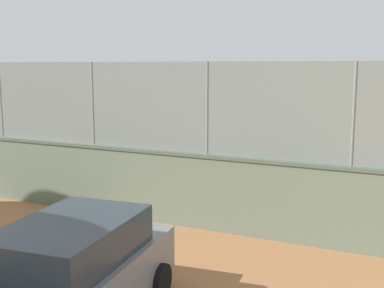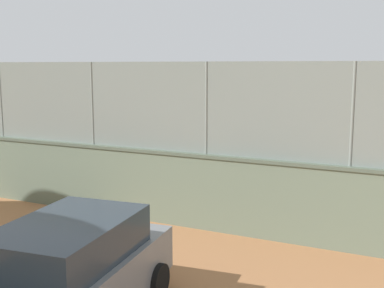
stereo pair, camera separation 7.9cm
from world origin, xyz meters
TOP-DOWN VIEW (x-y plane):
  - ground_plane at (0.00, 0.00)m, footprint 260.00×260.00m
  - perimeter_wall at (2.43, 13.49)m, footprint 30.49×0.73m
  - fence_panel_on_wall at (2.43, 13.49)m, footprint 29.94×0.42m
  - player_crossing_court at (5.19, 9.88)m, footprint 0.71×1.24m
  - player_foreground_swinging at (5.72, 5.61)m, footprint 0.73×1.10m
  - player_baseline_waiting at (-1.57, 9.35)m, footprint 1.00×0.68m
  - sports_ball at (6.30, 10.63)m, footprint 0.09×0.09m
  - spare_ball_by_wall at (8.29, 12.46)m, footprint 0.08×0.08m
  - parked_car_grey at (0.79, 18.74)m, footprint 2.34×4.53m

SIDE VIEW (x-z plane):
  - ground_plane at x=0.00m, z-range 0.00..0.00m
  - spare_ball_by_wall at x=8.29m, z-range 0.00..0.08m
  - sports_ball at x=6.30m, z-range 0.00..0.09m
  - player_baseline_waiting at x=-1.57m, z-range 0.12..1.60m
  - parked_car_grey at x=0.79m, z-range 0.02..1.70m
  - player_crossing_court at x=5.19m, z-range 0.13..1.67m
  - perimeter_wall at x=2.43m, z-range 0.01..1.86m
  - player_foreground_swinging at x=5.72m, z-range 0.16..1.88m
  - fence_panel_on_wall at x=2.43m, z-range 1.86..4.04m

